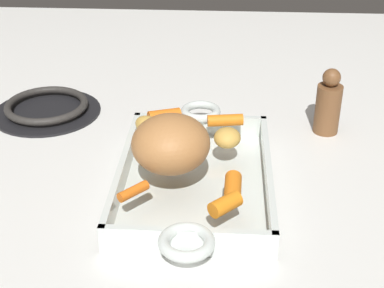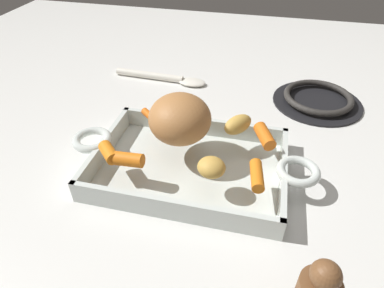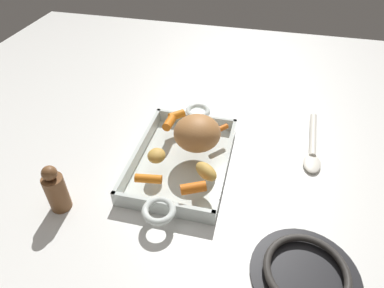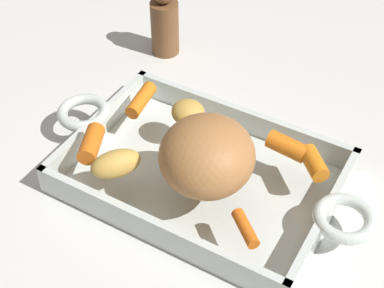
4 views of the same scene
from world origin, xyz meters
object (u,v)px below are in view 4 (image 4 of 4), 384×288
object	(u,v)px
baby_carrot_short	(141,100)
pepper_mill	(165,23)
roasting_dish	(202,174)
potato_corner	(116,164)
baby_carrot_northwest	(91,143)
baby_carrot_center_right	(245,228)
baby_carrot_southwest	(287,146)
baby_carrot_southeast	(314,163)
pork_roast	(207,156)
potato_whole	(188,112)

from	to	relation	value
baby_carrot_short	pepper_mill	bearing A→B (deg)	112.67
roasting_dish	pepper_mill	size ratio (longest dim) A/B	3.63
baby_carrot_short	potato_corner	xyz separation A→B (m)	(0.05, -0.12, 0.01)
baby_carrot_northwest	baby_carrot_center_right	xyz separation A→B (m)	(0.23, -0.02, -0.00)
baby_carrot_northwest	baby_carrot_southwest	bearing A→B (deg)	28.70
potato_corner	baby_carrot_southeast	bearing A→B (deg)	31.59
potato_corner	roasting_dish	bearing A→B (deg)	46.09
pepper_mill	pork_roast	bearing A→B (deg)	-49.84
potato_whole	baby_carrot_northwest	bearing A→B (deg)	-125.43
potato_corner	pepper_mill	bearing A→B (deg)	111.81
baby_carrot_northwest	potato_whole	size ratio (longest dim) A/B	1.22
pork_roast	baby_carrot_southwest	xyz separation A→B (m)	(0.06, 0.09, -0.03)
potato_corner	pepper_mill	world-z (taller)	pepper_mill
baby_carrot_northwest	baby_carrot_southeast	world-z (taller)	baby_carrot_northwest
baby_carrot_southwest	baby_carrot_southeast	size ratio (longest dim) A/B	1.12
potato_corner	baby_carrot_northwest	bearing A→B (deg)	160.80
pork_roast	baby_carrot_short	distance (m)	0.17
pork_roast	baby_carrot_southeast	xyz separation A→B (m)	(0.10, 0.08, -0.03)
baby_carrot_southeast	potato_whole	xyz separation A→B (m)	(-0.18, 0.00, 0.00)
baby_carrot_southwest	pepper_mill	size ratio (longest dim) A/B	0.41
baby_carrot_northwest	baby_carrot_southeast	bearing A→B (deg)	22.89
baby_carrot_southwest	pepper_mill	bearing A→B (deg)	149.01
baby_carrot_short	baby_carrot_southeast	bearing A→B (deg)	0.64
baby_carrot_short	baby_carrot_northwest	size ratio (longest dim) A/B	1.08
baby_carrot_southeast	potato_whole	size ratio (longest dim) A/B	0.98
baby_carrot_center_right	potato_corner	xyz separation A→B (m)	(-0.17, 0.00, 0.01)
baby_carrot_northwest	potato_corner	bearing A→B (deg)	-19.20
baby_carrot_southeast	potato_corner	size ratio (longest dim) A/B	0.72
baby_carrot_northwest	potato_corner	xyz separation A→B (m)	(0.05, -0.02, 0.01)
baby_carrot_southwest	baby_carrot_short	bearing A→B (deg)	-176.47
potato_whole	baby_carrot_center_right	bearing A→B (deg)	-41.14
baby_carrot_short	baby_carrot_center_right	world-z (taller)	baby_carrot_short
pork_roast	potato_whole	world-z (taller)	pork_roast
baby_carrot_short	potato_whole	distance (m)	0.07
pork_roast	potato_whole	size ratio (longest dim) A/B	2.55
baby_carrot_northwest	baby_carrot_center_right	bearing A→B (deg)	-5.19
roasting_dish	baby_carrot_center_right	size ratio (longest dim) A/B	9.30
roasting_dish	pepper_mill	distance (m)	0.31
roasting_dish	baby_carrot_southeast	distance (m)	0.15
baby_carrot_northwest	roasting_dish	bearing A→B (deg)	25.46
baby_carrot_southwest	baby_carrot_southeast	distance (m)	0.04
baby_carrot_short	pork_roast	bearing A→B (deg)	-28.48
baby_carrot_southwest	potato_whole	bearing A→B (deg)	-176.26
baby_carrot_short	potato_whole	xyz separation A→B (m)	(0.07, 0.00, 0.01)
baby_carrot_short	baby_carrot_southeast	size ratio (longest dim) A/B	1.35
roasting_dish	potato_whole	world-z (taller)	potato_whole
pork_roast	baby_carrot_southeast	world-z (taller)	pork_roast
roasting_dish	baby_carrot_center_right	distance (m)	0.13
potato_whole	pepper_mill	distance (m)	0.24
baby_carrot_southeast	potato_corner	xyz separation A→B (m)	(-0.20, -0.13, 0.01)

